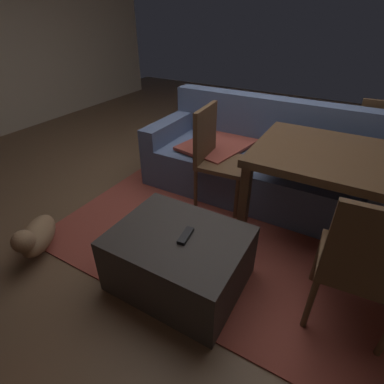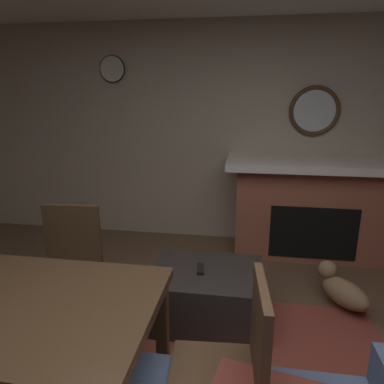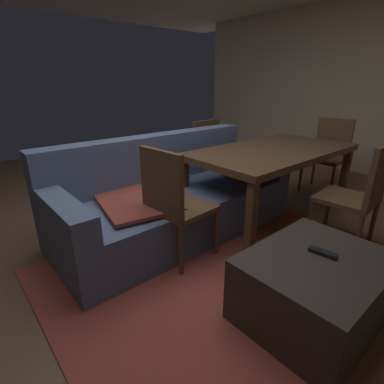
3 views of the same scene
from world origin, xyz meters
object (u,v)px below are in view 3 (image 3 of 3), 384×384
Objects in this scene: couch at (173,200)px; dining_table at (273,156)px; dining_chair_south at (360,191)px; ottoman_coffee_table at (314,288)px; dining_chair_east at (329,151)px; dining_chair_north at (212,154)px; potted_plant at (230,150)px; dining_chair_west at (173,200)px; tv_remote at (323,253)px.

dining_table is at bearing -23.81° from couch.
ottoman_coffee_table is at bearing -169.33° from dining_chair_south.
dining_chair_east reaches higher than couch.
dining_chair_south is at bearing -89.58° from dining_chair_north.
couch is 2.44× the size of dining_chair_north.
potted_plant is at bearing 29.87° from couch.
dining_table is 1.91× the size of dining_chair_west.
ottoman_coffee_table is 1.54m from dining_table.
dining_chair_east reaches higher than tv_remote.
couch reaches higher than potted_plant.
tv_remote is 0.17× the size of dining_chair_south.
ottoman_coffee_table is 1.10m from dining_chair_south.
dining_chair_south is at bearing -89.58° from dining_table.
potted_plant reaches higher than ottoman_coffee_table.
dining_table is 1.91× the size of dining_chair_north.
dining_chair_south is 1.00× the size of dining_chair_west.
dining_chair_west is (-1.29, 0.86, 0.00)m from dining_chair_south.
dining_chair_south is (0.98, 0.19, 0.09)m from tv_remote.
dining_chair_east is at bearing -33.62° from dining_chair_north.
couch is 0.58m from dining_chair_west.
couch is at bearing 53.74° from dining_chair_west.
dining_chair_east is (1.28, 0.01, -0.14)m from dining_table.
dining_chair_north is (1.02, 1.92, 0.31)m from ottoman_coffee_table.
dining_chair_north is (0.97, 1.92, 0.09)m from tv_remote.
potted_plant is at bearing 33.49° from dining_chair_north.
dining_chair_south is 1.95× the size of potted_plant.
potted_plant is (2.29, 2.76, 0.04)m from ottoman_coffee_table.
ottoman_coffee_table is at bearing -92.42° from couch.
dining_table is at bearing 45.89° from ottoman_coffee_table.
ottoman_coffee_table is at bearing 178.73° from tv_remote.
ottoman_coffee_table is 0.92× the size of dining_chair_south.
tv_remote is (0.05, 0.01, 0.22)m from ottoman_coffee_table.
potted_plant is at bearing 50.35° from ottoman_coffee_table.
potted_plant is at bearing 33.93° from dining_chair_west.
potted_plant is at bearing 43.49° from tv_remote.
ottoman_coffee_table is 3.59m from potted_plant.
ottoman_coffee_table is 1.80× the size of potted_plant.
ottoman_coffee_table is (-0.06, -1.48, -0.10)m from couch.
couch is at bearing 169.47° from dining_chair_east.
potted_plant is (2.23, 1.28, -0.05)m from couch.
dining_chair_south reaches higher than dining_table.
dining_chair_east is 1.72m from potted_plant.
ottoman_coffee_table is at bearing -134.11° from dining_table.
dining_table is at bearing -179.63° from dining_chair_east.
ottoman_coffee_table is at bearing -129.65° from potted_plant.
couch is at bearing 82.11° from tv_remote.
ottoman_coffee_table is 2.56m from dining_chair_east.
tv_remote is 1.00m from dining_chair_south.
tv_remote is at bearing -73.75° from dining_chair_west.
couch is at bearing 87.58° from ottoman_coffee_table.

